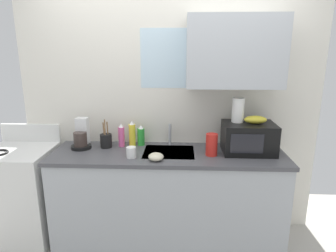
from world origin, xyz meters
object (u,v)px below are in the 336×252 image
stove_range (23,193)px  dish_soap_bottle_green (141,136)px  cereal_canister (212,145)px  dish_soap_bottle_pink (121,136)px  paper_towel_roll (238,110)px  banana_bunch (256,120)px  coffee_maker (82,137)px  mug_white (131,152)px  dish_soap_bottle_yellow (132,134)px  utensil_crock (106,140)px  microwave (248,138)px  small_bowl (156,157)px

stove_range → dish_soap_bottle_green: dish_soap_bottle_green is taller
dish_soap_bottle_green → cereal_canister: bearing=-21.1°
dish_soap_bottle_green → dish_soap_bottle_pink: (-0.18, -0.05, 0.01)m
stove_range → paper_towel_roll: paper_towel_roll is taller
banana_bunch → paper_towel_roll: (-0.15, 0.05, 0.08)m
paper_towel_roll → cereal_canister: 0.40m
stove_range → coffee_maker: size_ratio=3.86×
mug_white → dish_soap_bottle_pink: bearing=115.6°
banana_bunch → coffee_maker: (-1.60, 0.06, -0.20)m
dish_soap_bottle_yellow → mug_white: dish_soap_bottle_yellow is taller
dish_soap_bottle_yellow → dish_soap_bottle_pink: 0.10m
paper_towel_roll → coffee_maker: (-1.45, 0.01, -0.28)m
dish_soap_bottle_green → utensil_crock: utensil_crock is taller
microwave → utensil_crock: bearing=176.9°
stove_range → microwave: bearing=1.2°
coffee_maker → microwave: bearing=-2.2°
dish_soap_bottle_green → cereal_canister: dish_soap_bottle_green is taller
dish_soap_bottle_yellow → small_bowl: 0.47m
small_bowl → mug_white: bearing=164.7°
utensil_crock → mug_white: bearing=-42.4°
banana_bunch → dish_soap_bottle_green: 1.08m
dish_soap_bottle_yellow → paper_towel_roll: bearing=-4.8°
dish_soap_bottle_pink → small_bowl: dish_soap_bottle_pink is taller
paper_towel_roll → utensil_crock: (-1.22, 0.02, -0.31)m
banana_bunch → mug_white: banana_bunch is taller
utensil_crock → small_bowl: size_ratio=2.15×
mug_white → paper_towel_roll: bearing=14.3°
dish_soap_bottle_yellow → mug_white: bearing=-82.5°
stove_range → banana_bunch: bearing=1.2°
stove_range → mug_white: size_ratio=11.37×
paper_towel_roll → microwave: bearing=-27.4°
banana_bunch → paper_towel_roll: bearing=161.6°
banana_bunch → dish_soap_bottle_green: size_ratio=0.99×
banana_bunch → small_bowl: (-0.87, -0.25, -0.27)m
microwave → dish_soap_bottle_pink: size_ratio=2.04×
microwave → dish_soap_bottle_green: microwave is taller
dish_soap_bottle_yellow → mug_white: size_ratio=2.61×
paper_towel_roll → cereal_canister: size_ratio=1.13×
dish_soap_bottle_green → paper_towel_roll: bearing=-6.6°
microwave → cereal_canister: bearing=-163.8°
stove_range → dish_soap_bottle_pink: dish_soap_bottle_pink is taller
utensil_crock → small_bowl: bearing=-32.4°
utensil_crock → coffee_maker: bearing=-177.2°
paper_towel_roll → dish_soap_bottle_pink: bearing=177.0°
cereal_canister → small_bowl: cereal_canister is taller
dish_soap_bottle_pink → microwave: bearing=-5.3°
paper_towel_roll → small_bowl: paper_towel_roll is taller
coffee_maker → paper_towel_roll: bearing=-0.3°
dish_soap_bottle_yellow → mug_white: (0.04, -0.32, -0.07)m
paper_towel_roll → stove_range: bearing=-177.3°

